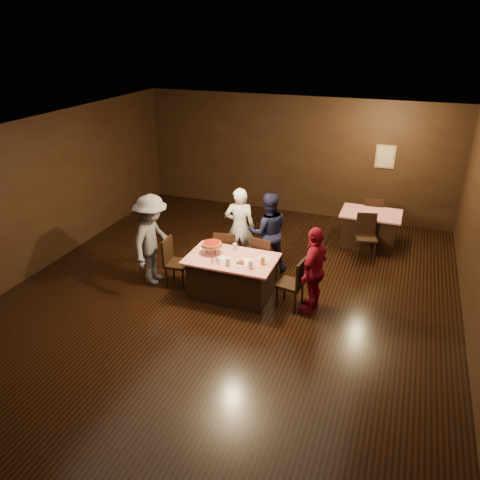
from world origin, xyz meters
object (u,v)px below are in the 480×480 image
object	(u,v)px
chair_far_left	(227,252)
chair_end_left	(177,263)
glass_front_left	(228,262)
glass_front_right	(251,265)
chair_end_right	(290,283)
main_table	(232,277)
plate_empty	(263,259)
chair_back_far	(373,216)
diner_red_shirt	(314,270)
glass_amber	(263,261)
diner_navy_hoodie	(268,232)
chair_back_near	(366,237)
back_table	(369,229)
diner_grey_knit	(152,240)
glass_back	(235,247)
pizza_stand	(212,244)
chair_far_right	(265,258)
diner_white_jacket	(240,227)

from	to	relation	value
chair_far_left	chair_end_left	distance (m)	1.03
glass_front_left	glass_front_right	xyz separation A→B (m)	(0.40, 0.05, 0.00)
chair_end_left	chair_end_right	xyz separation A→B (m)	(2.20, 0.00, 0.00)
main_table	plate_empty	size ratio (longest dim) A/B	6.40
glass_front_right	chair_end_left	bearing A→B (deg)	170.84
chair_back_far	glass_front_left	distance (m)	4.54
diner_red_shirt	glass_amber	size ratio (longest dim) A/B	11.22
chair_far_left	diner_navy_hoodie	world-z (taller)	diner_navy_hoodie
chair_back_near	chair_far_left	bearing A→B (deg)	-160.40
chair_far_left	diner_navy_hoodie	size ratio (longest dim) A/B	0.58
diner_red_shirt	glass_front_left	xyz separation A→B (m)	(-1.44, -0.34, 0.05)
plate_empty	glass_front_right	size ratio (longest dim) A/B	1.79
back_table	diner_red_shirt	bearing A→B (deg)	-101.48
chair_back_far	diner_red_shirt	distance (m)	3.75
chair_end_right	plate_empty	xyz separation A→B (m)	(-0.55, 0.15, 0.30)
chair_end_left	diner_grey_knit	world-z (taller)	diner_grey_knit
chair_back_near	glass_back	bearing A→B (deg)	-149.60
back_table	pizza_stand	size ratio (longest dim) A/B	3.42
chair_back_near	pizza_stand	bearing A→B (deg)	-150.71
glass_back	chair_back_near	bearing A→B (deg)	44.50
chair_end_right	chair_back_far	xyz separation A→B (m)	(1.01, 3.73, 0.00)
chair_far_left	glass_back	size ratio (longest dim) A/B	6.79
chair_far_right	glass_back	size ratio (longest dim) A/B	6.79
chair_back_near	chair_back_far	size ratio (longest dim) A/B	1.00
chair_back_far	diner_grey_knit	bearing A→B (deg)	42.35
diner_grey_knit	glass_amber	bearing A→B (deg)	-92.85
main_table	chair_far_left	xyz separation A→B (m)	(-0.40, 0.75, 0.09)
plate_empty	glass_amber	world-z (taller)	glass_amber
diner_grey_knit	glass_back	size ratio (longest dim) A/B	12.63
chair_end_right	glass_front_right	bearing A→B (deg)	-60.75
chair_end_left	chair_back_far	bearing A→B (deg)	-44.50
diner_white_jacket	diner_navy_hoodie	size ratio (longest dim) A/B	1.00
chair_back_far	diner_navy_hoodie	distance (m)	3.13
diner_white_jacket	diner_red_shirt	bearing A→B (deg)	130.46
chair_far_right	glass_amber	bearing A→B (deg)	114.64
glass_back	main_table	bearing A→B (deg)	-80.54
chair_end_right	diner_red_shirt	size ratio (longest dim) A/B	0.61
diner_red_shirt	glass_front_right	xyz separation A→B (m)	(-1.04, -0.29, 0.05)
diner_navy_hoodie	glass_front_left	xyz separation A→B (m)	(-0.27, -1.49, 0.02)
chair_back_far	diner_grey_knit	xyz separation A→B (m)	(-3.70, -3.76, 0.41)
main_table	glass_front_left	world-z (taller)	glass_front_left
chair_back_far	glass_front_left	size ratio (longest dim) A/B	6.79
glass_front_left	main_table	bearing A→B (deg)	99.46
glass_front_right	diner_red_shirt	bearing A→B (deg)	15.54
chair_far_right	glass_back	world-z (taller)	chair_far_right
main_table	glass_back	distance (m)	0.55
chair_far_right	diner_red_shirt	xyz separation A→B (m)	(1.09, -0.71, 0.31)
main_table	glass_front_left	size ratio (longest dim) A/B	11.43
chair_back_far	diner_grey_knit	world-z (taller)	diner_grey_knit
diner_navy_hoodie	diner_red_shirt	size ratio (longest dim) A/B	1.05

